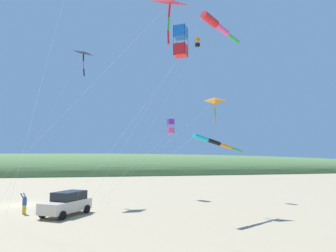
% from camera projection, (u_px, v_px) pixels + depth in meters
% --- Properties ---
extents(ground_plane, '(600.00, 600.00, 0.00)m').
position_uv_depth(ground_plane, '(19.00, 205.00, 28.23)').
color(ground_plane, tan).
extents(dune_ridge_grassy, '(28.00, 240.00, 11.47)m').
position_uv_depth(dune_ridge_grassy, '(79.00, 174.00, 81.89)').
color(dune_ridge_grassy, '#567A42').
rests_on(dune_ridge_grassy, ground_plane).
extents(parked_car, '(4.63, 3.85, 1.85)m').
position_uv_depth(parked_car, '(67.00, 203.00, 23.28)').
color(parked_car, beige).
rests_on(parked_car, ground_plane).
extents(cooler_box, '(0.62, 0.42, 0.42)m').
position_uv_depth(cooler_box, '(80.00, 206.00, 26.23)').
color(cooler_box, white).
rests_on(cooler_box, ground_plane).
extents(person_adult_flyer, '(0.55, 0.60, 1.69)m').
position_uv_depth(person_adult_flyer, '(24.00, 203.00, 23.70)').
color(person_adult_flyer, gold).
rests_on(person_adult_flyer, ground_plane).
extents(kite_windsock_striped_overhead, '(8.79, 11.11, 6.42)m').
position_uv_depth(kite_windsock_striped_overhead, '(212.00, 142.00, 22.74)').
color(kite_windsock_striped_overhead, '#1EB7C6').
rests_on(kite_windsock_striped_overhead, ground_plane).
extents(kite_delta_red_high_left, '(3.61, 11.58, 10.06)m').
position_uv_depth(kite_delta_red_high_left, '(215.00, 101.00, 26.11)').
color(kite_delta_red_high_left, orange).
rests_on(kite_delta_red_high_left, ground_plane).
extents(kite_box_teal_far_right, '(5.80, 11.70, 20.52)m').
position_uv_depth(kite_box_teal_far_right, '(197.00, 43.00, 38.93)').
color(kite_box_teal_far_right, orange).
rests_on(kite_box_teal_far_right, ground_plane).
extents(kite_delta_magenta_far_left, '(9.24, 14.18, 13.37)m').
position_uv_depth(kite_delta_magenta_far_left, '(170.00, 3.00, 15.88)').
color(kite_delta_magenta_far_left, red).
rests_on(kite_delta_magenta_far_left, ground_plane).
extents(kite_delta_white_trailing, '(6.27, 7.59, 16.89)m').
position_uv_depth(kite_delta_white_trailing, '(84.00, 53.00, 33.44)').
color(kite_delta_white_trailing, black).
rests_on(kite_delta_white_trailing, ground_plane).
extents(kite_box_yellow_midlevel, '(9.05, 9.80, 9.19)m').
position_uv_depth(kite_box_yellow_midlevel, '(171.00, 126.00, 35.01)').
color(kite_box_yellow_midlevel, purple).
rests_on(kite_box_yellow_midlevel, ground_plane).
extents(kite_windsock_black_fish_shape, '(3.56, 14.21, 17.11)m').
position_uv_depth(kite_windsock_black_fish_shape, '(216.00, 25.00, 26.10)').
color(kite_windsock_black_fish_shape, red).
rests_on(kite_windsock_black_fish_shape, ground_plane).
extents(kite_box_long_streamer_left, '(8.98, 8.43, 12.89)m').
position_uv_depth(kite_box_long_streamer_left, '(181.00, 42.00, 18.52)').
color(kite_box_long_streamer_left, blue).
rests_on(kite_box_long_streamer_left, ground_plane).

